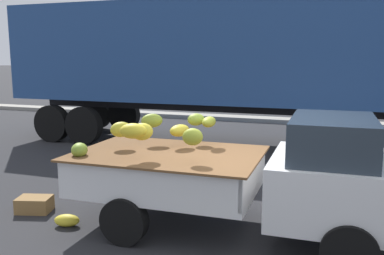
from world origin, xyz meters
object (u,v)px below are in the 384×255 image
Objects in this scene: pickup_truck at (299,177)px; fallen_banana_bunch_near_tailgate at (67,220)px; semi_trailer at (215,54)px; produce_crate at (34,204)px.

fallen_banana_bunch_near_tailgate is at bearing -169.86° from pickup_truck.
pickup_truck is 0.39× the size of semi_trailer.
pickup_truck is at bearing -63.98° from semi_trailer.
fallen_banana_bunch_near_tailgate is 0.72× the size of produce_crate.
produce_crate reaches higher than fallen_banana_bunch_near_tailgate.
semi_trailer is 6.66m from produce_crate.
pickup_truck is 12.62× the size of fallen_banana_bunch_near_tailgate.
semi_trailer is 6.87m from fallen_banana_bunch_near_tailgate.
pickup_truck is at bearing 4.73° from produce_crate.
pickup_truck is at bearing 11.50° from fallen_banana_bunch_near_tailgate.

